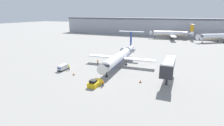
{
  "coord_description": "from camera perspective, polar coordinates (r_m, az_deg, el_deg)",
  "views": [
    {
      "loc": [
        20.53,
        -37.14,
        18.38
      ],
      "look_at": [
        0.0,
        11.25,
        3.39
      ],
      "focal_mm": 28.0,
      "sensor_mm": 36.0,
      "label": 1
    }
  ],
  "objects": [
    {
      "name": "ground_plane",
      "position": [
        46.25,
        -5.5,
        -7.58
      ],
      "size": [
        600.0,
        600.0,
        0.0
      ],
      "primitive_type": "plane",
      "color": "gray"
    },
    {
      "name": "terminal_building",
      "position": [
        158.86,
        15.83,
        11.33
      ],
      "size": [
        180.0,
        16.8,
        14.52
      ],
      "color": "#9EA3AD",
      "rests_on": "ground"
    },
    {
      "name": "airplane_main",
      "position": [
        63.37,
        2.74,
        2.26
      ],
      "size": [
        25.32,
        32.64,
        11.0
      ],
      "color": "white",
      "rests_on": "ground"
    },
    {
      "name": "pushback_tug",
      "position": [
        46.39,
        -5.61,
        -6.54
      ],
      "size": [
        2.3,
        4.5,
        1.92
      ],
      "color": "yellow",
      "rests_on": "ground"
    },
    {
      "name": "luggage_cart",
      "position": [
        60.53,
        -15.79,
        -1.46
      ],
      "size": [
        1.89,
        3.46,
        1.85
      ],
      "color": "#232326",
      "rests_on": "ground"
    },
    {
      "name": "worker_near_tug",
      "position": [
        45.84,
        -2.95,
        -6.58
      ],
      "size": [
        0.4,
        0.24,
        1.65
      ],
      "color": "#232838",
      "rests_on": "ground"
    },
    {
      "name": "worker_by_wing",
      "position": [
        65.52,
        -4.68,
        0.43
      ],
      "size": [
        0.4,
        0.25,
        1.78
      ],
      "color": "#232838",
      "rests_on": "ground"
    },
    {
      "name": "worker_on_apron",
      "position": [
        60.16,
        -13.88,
        -1.38
      ],
      "size": [
        0.4,
        0.26,
        1.83
      ],
      "color": "#232838",
      "rests_on": "ground"
    },
    {
      "name": "traffic_cone_left",
      "position": [
        55.28,
        -12.38,
        -3.53
      ],
      "size": [
        0.69,
        0.69,
        0.68
      ],
      "color": "black",
      "rests_on": "ground"
    },
    {
      "name": "traffic_cone_right",
      "position": [
        48.88,
        9.25,
        -5.88
      ],
      "size": [
        0.66,
        0.66,
        0.83
      ],
      "color": "black",
      "rests_on": "ground"
    },
    {
      "name": "airplane_parked_far_left",
      "position": [
        136.08,
        31.87,
        7.39
      ],
      "size": [
        31.02,
        29.62,
        10.81
      ],
      "color": "silver",
      "rests_on": "ground"
    },
    {
      "name": "airplane_parked_far_right",
      "position": [
        138.2,
        18.83,
        9.11
      ],
      "size": [
        31.08,
        31.55,
        10.91
      ],
      "color": "white",
      "rests_on": "ground"
    },
    {
      "name": "jet_bridge",
      "position": [
        50.43,
        18.03,
        -0.91
      ],
      "size": [
        3.2,
        13.74,
        6.19
      ],
      "color": "#2D2D33",
      "rests_on": "ground"
    }
  ]
}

